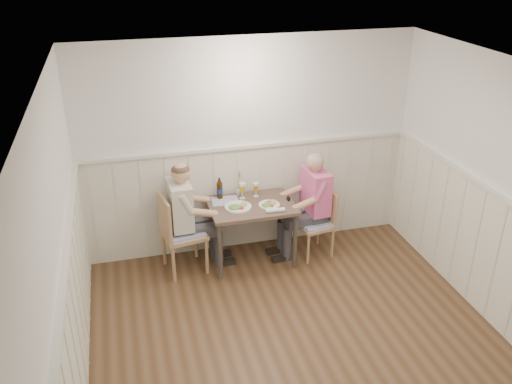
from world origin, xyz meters
TOP-DOWN VIEW (x-y plane):
  - ground_plane at (0.00, 0.00)m, footprint 4.50×4.50m
  - room_shell at (0.00, 0.00)m, footprint 4.04×4.54m
  - wainscot at (0.00, 0.69)m, footprint 4.00×4.49m
  - dining_table at (-0.07, 1.84)m, footprint 0.99×0.70m
  - chair_right at (0.74, 1.79)m, footprint 0.46×0.46m
  - chair_left at (-0.94, 1.83)m, footprint 0.53×0.53m
  - man_in_pink at (0.68, 1.86)m, footprint 0.64×0.44m
  - diner_cream at (-0.85, 1.89)m, footprint 0.64×0.44m
  - plate_man at (0.11, 1.75)m, footprint 0.25×0.25m
  - plate_diner at (-0.26, 1.78)m, footprint 0.31×0.31m
  - beer_glass_a at (0.03, 2.03)m, footprint 0.07×0.07m
  - beer_glass_b at (-0.14, 2.02)m, footprint 0.08×0.08m
  - beer_bottle at (-0.40, 2.09)m, footprint 0.07×0.07m
  - rolled_napkin at (0.14, 1.58)m, footprint 0.22×0.06m
  - grass_vase at (-0.17, 2.12)m, footprint 0.04×0.04m
  - gingham_mat at (-0.35, 2.00)m, footprint 0.33×0.27m

SIDE VIEW (x-z plane):
  - ground_plane at x=0.00m, z-range 0.00..0.00m
  - chair_right at x=0.74m, z-range 0.04..0.87m
  - chair_left at x=-0.94m, z-range 0.04..1.02m
  - man_in_pink at x=0.68m, z-range -0.11..1.21m
  - diner_cream at x=-0.85m, z-range -0.11..1.24m
  - dining_table at x=-0.07m, z-range 0.28..1.03m
  - wainscot at x=0.00m, z-range 0.02..1.36m
  - gingham_mat at x=-0.35m, z-range 0.75..0.76m
  - plate_man at x=0.11m, z-range 0.74..0.80m
  - rolled_napkin at x=0.14m, z-range 0.75..0.80m
  - plate_diner at x=-0.26m, z-range 0.74..0.81m
  - beer_bottle at x=-0.40m, z-range 0.74..1.00m
  - beer_glass_a at x=0.03m, z-range 0.78..0.95m
  - beer_glass_b at x=-0.14m, z-range 0.78..0.98m
  - grass_vase at x=-0.17m, z-range 0.73..1.07m
  - room_shell at x=0.00m, z-range 0.22..2.82m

